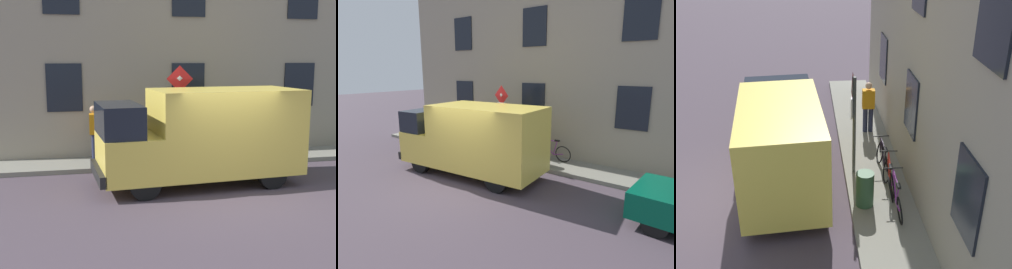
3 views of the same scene
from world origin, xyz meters
The scene contains 10 objects.
ground_plane centered at (0.00, 0.00, 0.00)m, with size 80.00×80.00×0.00m, color #473C45.
sidewalk_slab centered at (3.53, 0.00, 0.07)m, with size 1.62×16.51×0.14m, color gray.
building_facade centered at (4.69, 0.00, 3.72)m, with size 0.75×14.51×7.43m.
sign_post_stacked centered at (2.94, 0.61, 2.04)m, with size 0.19×0.55×2.81m.
delivery_van centered at (1.03, 0.43, 1.33)m, with size 2.39×5.47×2.50m.
bicycle_purple centered at (3.79, -1.20, 0.51)m, with size 0.46×1.71×0.89m.
bicycle_red centered at (3.79, -0.32, 0.51)m, with size 0.46×1.72×0.89m.
bicycle_black centered at (3.79, 0.55, 0.51)m, with size 0.46×1.71×0.89m.
pedestrian centered at (3.72, 3.14, 1.07)m, with size 0.41×0.28×1.72m.
litter_bin centered at (3.07, -0.95, 0.59)m, with size 0.44×0.44×0.90m, color #2D5133.
Camera 1 is at (-9.77, 3.62, 3.29)m, focal length 46.85 mm.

